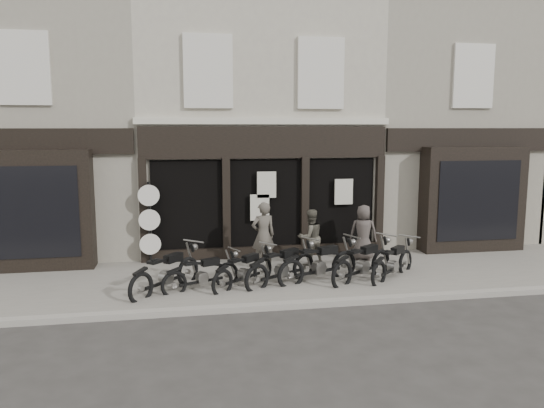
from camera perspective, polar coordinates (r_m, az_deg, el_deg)
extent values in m
plane|color=#2D2B28|center=(12.89, 1.53, -9.26)|extent=(90.00, 90.00, 0.00)
cube|color=slate|center=(13.71, 0.76, -7.91)|extent=(30.00, 4.20, 0.12)
cube|color=gray|center=(11.71, 2.80, -10.76)|extent=(30.00, 0.25, 0.13)
cube|color=#A9A491|center=(18.20, -2.30, 8.96)|extent=(7.20, 6.00, 8.20)
cube|color=black|center=(15.16, -0.67, 6.65)|extent=(7.10, 0.18, 0.90)
cube|color=black|center=(15.40, -0.70, -0.62)|extent=(6.50, 0.10, 2.95)
cube|color=black|center=(15.58, -0.64, -5.31)|extent=(7.10, 0.20, 0.44)
cube|color=beige|center=(15.19, -0.69, 8.91)|extent=(7.30, 0.22, 0.18)
cube|color=beige|center=(15.08, -6.89, 14.00)|extent=(1.35, 0.12, 2.00)
cube|color=black|center=(15.11, -6.90, 13.99)|extent=(1.05, 0.06, 1.70)
cube|color=beige|center=(15.60, 5.28, 13.83)|extent=(1.35, 0.12, 2.00)
cube|color=black|center=(15.63, 5.25, 13.82)|extent=(1.05, 0.06, 1.70)
cube|color=black|center=(15.14, -13.63, -0.82)|extent=(0.22, 0.22, 3.00)
cube|color=black|center=(15.17, -4.93, -0.59)|extent=(0.22, 0.22, 3.00)
cube|color=black|center=(15.55, 3.54, -0.36)|extent=(0.22, 0.22, 3.00)
cube|color=black|center=(16.24, 11.45, -0.14)|extent=(0.22, 0.22, 3.00)
cube|color=beige|center=(15.13, -0.59, 2.08)|extent=(0.55, 0.04, 0.75)
cube|color=beige|center=(15.70, 7.72, 1.32)|extent=(0.55, 0.04, 0.75)
cube|color=beige|center=(15.18, -1.33, -0.37)|extent=(0.55, 0.04, 0.75)
cube|color=gray|center=(18.43, -22.47, 8.34)|extent=(5.50, 6.00, 8.20)
cube|color=black|center=(15.33, -24.59, -0.66)|extent=(3.20, 0.70, 3.20)
cube|color=black|center=(14.99, -24.92, -0.87)|extent=(2.60, 0.06, 2.40)
cube|color=black|center=(15.47, -24.72, 6.11)|extent=(5.40, 0.16, 0.70)
cube|color=beige|center=(15.55, -25.14, 13.12)|extent=(1.30, 0.10, 1.90)
cube|color=black|center=(15.58, -25.11, 13.11)|extent=(1.00, 0.06, 1.60)
cube|color=gray|center=(20.09, 16.16, 8.58)|extent=(5.50, 6.00, 8.20)
cube|color=black|center=(17.28, 20.75, 0.49)|extent=(3.20, 0.70, 3.20)
cube|color=black|center=(16.99, 21.35, 0.33)|extent=(2.60, 0.06, 2.40)
cube|color=black|center=(17.41, 20.54, 6.50)|extent=(5.40, 0.16, 0.70)
cube|color=beige|center=(17.48, 20.85, 12.73)|extent=(1.30, 0.10, 1.90)
cube|color=black|center=(17.50, 20.80, 12.73)|extent=(1.00, 0.06, 1.60)
torus|color=black|center=(13.25, -9.04, -7.21)|extent=(0.57, 0.62, 0.75)
torus|color=black|center=(12.13, -13.93, -8.81)|extent=(0.57, 0.62, 0.75)
cube|color=black|center=(12.69, -11.36, -8.17)|extent=(0.90, 1.01, 0.07)
cube|color=gray|center=(12.68, -11.31, -7.77)|extent=(0.32, 0.33, 0.28)
cube|color=black|center=(12.77, -10.56, -5.71)|extent=(0.47, 0.50, 0.19)
cube|color=black|center=(12.32, -12.47, -6.07)|extent=(0.38, 0.39, 0.07)
cylinder|color=gray|center=(13.26, -8.43, -3.97)|extent=(0.50, 0.45, 0.04)
torus|color=black|center=(13.01, -4.88, -7.65)|extent=(0.63, 0.34, 0.65)
torus|color=black|center=(12.42, -10.50, -8.54)|extent=(0.63, 0.34, 0.65)
cube|color=black|center=(12.71, -7.62, -8.26)|extent=(1.05, 0.50, 0.06)
cube|color=gray|center=(12.70, -7.55, -7.92)|extent=(0.28, 0.25, 0.25)
cube|color=black|center=(12.70, -6.65, -6.20)|extent=(0.47, 0.33, 0.16)
cube|color=black|center=(12.46, -8.84, -6.35)|extent=(0.34, 0.29, 0.06)
cylinder|color=gray|center=(12.95, -4.10, -4.84)|extent=(0.26, 0.52, 0.03)
torus|color=black|center=(13.35, -1.03, -7.16)|extent=(0.57, 0.50, 0.67)
torus|color=black|center=(12.34, -5.36, -8.49)|extent=(0.57, 0.50, 0.67)
cube|color=black|center=(12.85, -3.10, -7.97)|extent=(0.92, 0.80, 0.06)
cube|color=gray|center=(12.84, -3.05, -7.62)|extent=(0.29, 0.29, 0.26)
cube|color=black|center=(12.91, -2.35, -5.80)|extent=(0.45, 0.42, 0.17)
cube|color=black|center=(12.51, -4.04, -6.09)|extent=(0.35, 0.34, 0.06)
cylinder|color=gray|center=(13.35, -0.43, -4.28)|extent=(0.40, 0.46, 0.04)
torus|color=black|center=(13.54, 3.39, -6.81)|extent=(0.67, 0.47, 0.73)
torus|color=black|center=(12.50, -1.65, -8.08)|extent=(0.67, 0.47, 0.73)
cube|color=black|center=(13.02, 0.97, -7.61)|extent=(1.11, 0.73, 0.06)
cube|color=gray|center=(13.01, 1.04, -7.23)|extent=(0.32, 0.30, 0.28)
cube|color=black|center=(13.08, 1.87, -5.29)|extent=(0.52, 0.42, 0.18)
cube|color=black|center=(12.67, -0.09, -5.54)|extent=(0.39, 0.36, 0.06)
cylinder|color=gray|center=(13.54, 4.11, -3.72)|extent=(0.37, 0.55, 0.04)
torus|color=black|center=(13.76, 7.72, -6.57)|extent=(0.75, 0.37, 0.76)
torus|color=black|center=(12.83, 2.04, -7.60)|extent=(0.75, 0.37, 0.76)
cube|color=black|center=(13.29, 4.98, -7.26)|extent=(1.26, 0.53, 0.07)
cube|color=gray|center=(13.28, 5.06, -6.87)|extent=(0.32, 0.28, 0.29)
cube|color=black|center=(13.33, 6.02, -4.94)|extent=(0.55, 0.36, 0.19)
cube|color=black|center=(12.96, 3.81, -5.10)|extent=(0.39, 0.33, 0.07)
cylinder|color=gray|center=(13.74, 8.58, -3.44)|extent=(0.27, 0.62, 0.04)
torus|color=black|center=(14.13, 11.58, -6.28)|extent=(0.68, 0.51, 0.75)
torus|color=black|center=(12.87, 7.52, -7.62)|extent=(0.68, 0.51, 0.75)
cube|color=black|center=(13.50, 9.65, -7.11)|extent=(1.12, 0.79, 0.07)
cube|color=gray|center=(13.50, 9.71, -6.73)|extent=(0.33, 0.31, 0.29)
cube|color=black|center=(13.61, 10.42, -4.79)|extent=(0.53, 0.44, 0.19)
cube|color=black|center=(13.11, 8.85, -5.06)|extent=(0.40, 0.37, 0.07)
cylinder|color=gray|center=(14.17, 12.22, -3.23)|extent=(0.39, 0.55, 0.04)
torus|color=black|center=(14.47, 14.12, -6.14)|extent=(0.58, 0.53, 0.69)
torus|color=black|center=(13.18, 11.40, -7.47)|extent=(0.58, 0.53, 0.69)
cube|color=black|center=(13.83, 12.82, -6.94)|extent=(0.95, 0.84, 0.06)
cube|color=gray|center=(13.83, 12.87, -6.59)|extent=(0.31, 0.30, 0.27)
cube|color=black|center=(13.95, 13.36, -4.84)|extent=(0.47, 0.44, 0.17)
cube|color=black|center=(13.44, 12.32, -5.12)|extent=(0.37, 0.36, 0.06)
cylinder|color=gray|center=(14.52, 14.59, -3.37)|extent=(0.42, 0.47, 0.04)
imported|color=#4C473F|center=(14.17, -0.95, -3.39)|extent=(0.72, 0.53, 1.80)
imported|color=#49453B|center=(14.56, 4.14, -3.59)|extent=(0.89, 0.77, 1.55)
imported|color=#433B38|center=(15.29, 9.80, -3.04)|extent=(0.90, 0.73, 1.59)
cylinder|color=black|center=(15.23, -12.87, -6.57)|extent=(0.38, 0.38, 0.06)
cylinder|color=black|center=(14.98, -13.02, -2.24)|extent=(0.07, 0.07, 2.41)
cylinder|color=black|center=(14.82, -13.13, 0.92)|extent=(0.59, 0.09, 0.59)
cylinder|color=beige|center=(14.80, -13.13, 0.91)|extent=(0.58, 0.06, 0.59)
cylinder|color=black|center=(14.92, -13.04, -1.67)|extent=(0.59, 0.09, 0.59)
cylinder|color=beige|center=(14.90, -13.05, -1.68)|extent=(0.58, 0.06, 0.59)
cylinder|color=black|center=(15.05, -12.96, -4.22)|extent=(0.59, 0.09, 0.59)
cylinder|color=beige|center=(15.03, -12.96, -4.24)|extent=(0.58, 0.06, 0.59)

